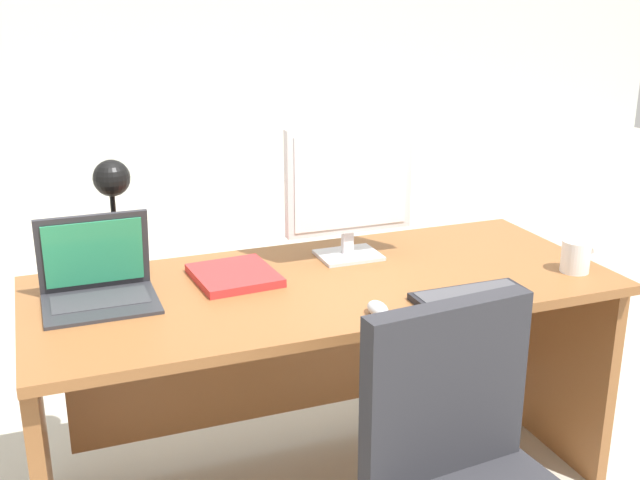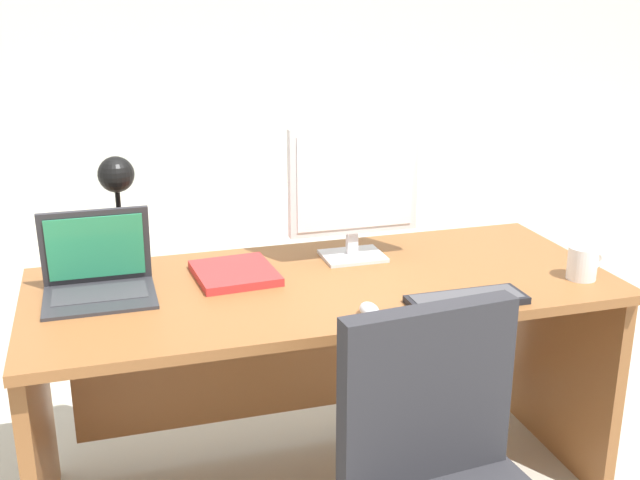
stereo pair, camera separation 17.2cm
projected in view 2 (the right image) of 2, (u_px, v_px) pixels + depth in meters
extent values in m
plane|color=#B7B2A3|center=(239.00, 314.00, 3.95)|extent=(12.00, 12.00, 0.00)
cube|color=silver|center=(168.00, 13.00, 5.97)|extent=(10.00, 0.10, 2.80)
cube|color=brown|center=(323.00, 286.00, 2.36)|extent=(1.77, 0.75, 0.03)
cube|color=brown|center=(38.00, 435.00, 2.24)|extent=(0.04, 0.66, 0.71)
cube|color=brown|center=(559.00, 358.00, 2.71)|extent=(0.04, 0.66, 0.71)
cube|color=brown|center=(300.00, 346.00, 2.72)|extent=(1.56, 0.02, 0.50)
cube|color=silver|center=(353.00, 256.00, 2.56)|extent=(0.20, 0.16, 0.01)
cube|color=silver|center=(352.00, 242.00, 2.56)|extent=(0.04, 0.02, 0.08)
cube|color=silver|center=(354.00, 180.00, 2.48)|extent=(0.43, 0.04, 0.35)
cube|color=white|center=(356.00, 182.00, 2.46)|extent=(0.39, 0.00, 0.31)
cube|color=#2D2D33|center=(100.00, 297.00, 2.22)|extent=(0.31, 0.25, 0.01)
cube|color=#38383D|center=(100.00, 293.00, 2.24)|extent=(0.27, 0.14, 0.00)
cube|color=#2D2D33|center=(96.00, 246.00, 2.28)|extent=(0.31, 0.05, 0.23)
cube|color=#2D9966|center=(96.00, 248.00, 2.27)|extent=(0.28, 0.04, 0.20)
cube|color=black|center=(467.00, 300.00, 2.19)|extent=(0.34, 0.12, 0.02)
cube|color=#47474C|center=(467.00, 296.00, 2.19)|extent=(0.31, 0.10, 0.00)
ellipsoid|color=#B7BABF|center=(370.00, 311.00, 2.09)|extent=(0.05, 0.09, 0.04)
cylinder|color=black|center=(124.00, 267.00, 2.46)|extent=(0.12, 0.12, 0.01)
cylinder|color=black|center=(120.00, 225.00, 2.42)|extent=(0.02, 0.02, 0.26)
sphere|color=black|center=(116.00, 174.00, 2.33)|extent=(0.11, 0.11, 0.11)
cube|color=red|center=(235.00, 273.00, 2.39)|extent=(0.26, 0.28, 0.03)
cylinder|color=white|center=(582.00, 263.00, 2.36)|extent=(0.09, 0.09, 0.10)
torus|color=white|center=(595.00, 260.00, 2.37)|extent=(0.06, 0.01, 0.06)
cube|color=#2D2D33|center=(427.00, 393.00, 1.81)|extent=(0.44, 0.10, 0.44)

